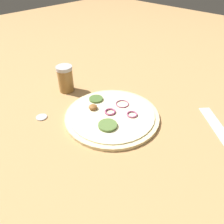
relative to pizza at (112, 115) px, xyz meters
name	(u,v)px	position (x,y,z in m)	size (l,w,h in m)	color
ground_plane	(112,117)	(0.00, 0.00, -0.01)	(3.00, 3.00, 0.00)	tan
pizza	(112,115)	(0.00, 0.00, 0.00)	(0.29, 0.29, 0.03)	beige
spice_jar	(66,79)	(0.00, 0.23, 0.04)	(0.06, 0.06, 0.09)	olive
loose_cap	(41,117)	(-0.15, 0.15, 0.00)	(0.03, 0.03, 0.01)	#B2B2B7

